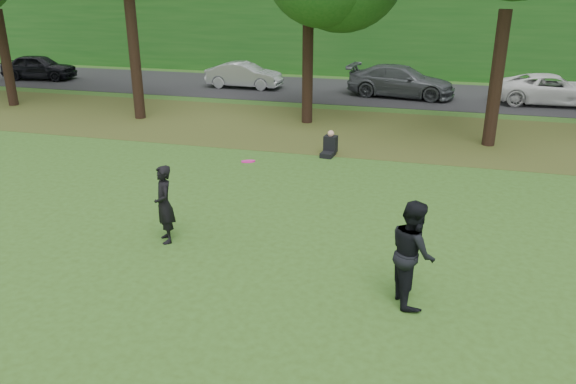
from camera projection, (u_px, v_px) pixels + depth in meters
The scene contains 9 objects.
ground at pixel (294, 318), 9.86m from camera, with size 120.00×120.00×0.00m, color #2E4C17.
leaf_litter at pixel (377, 133), 21.58m from camera, with size 60.00×7.00×0.01m, color #4D431B.
street at pixel (395, 93), 28.80m from camera, with size 70.00×7.00×0.02m, color black.
far_hedge at pixel (407, 33), 33.32m from camera, with size 70.00×3.00×5.00m, color #174B15.
player_left at pixel (164, 204), 12.43m from camera, with size 0.65×0.43×1.79m, color black.
player_right at pixel (413, 253), 10.04m from camera, with size 0.96×0.75×1.98m, color black.
parked_cars at pixel (390, 82), 27.95m from camera, with size 41.75×2.77×1.52m.
frisbee at pixel (248, 161), 10.82m from camera, with size 0.37×0.37×0.09m.
seated_person at pixel (330, 146), 18.78m from camera, with size 0.50×0.77×0.83m.
Camera 1 is at (2.07, -8.15, 5.61)m, focal length 35.00 mm.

